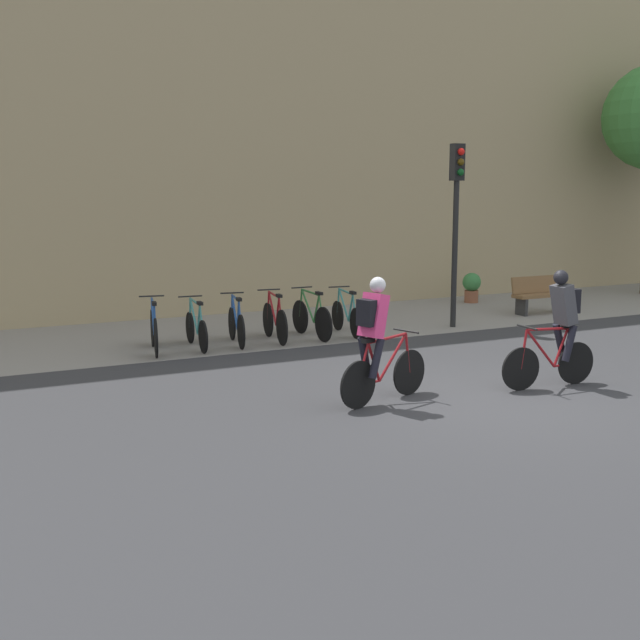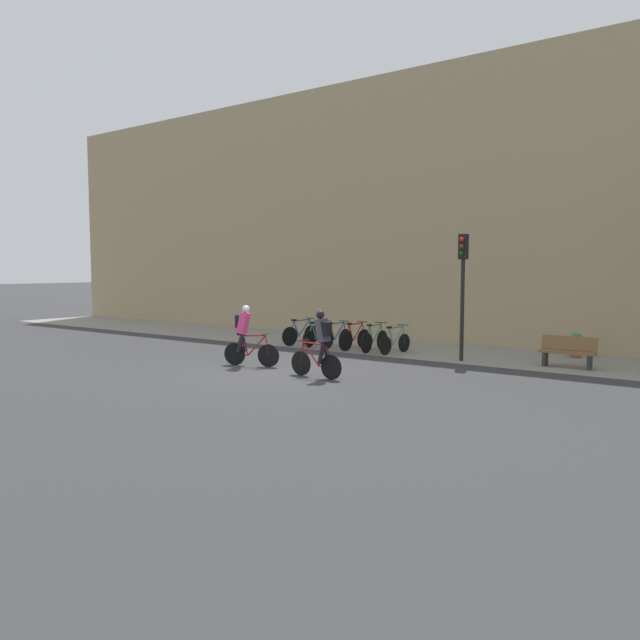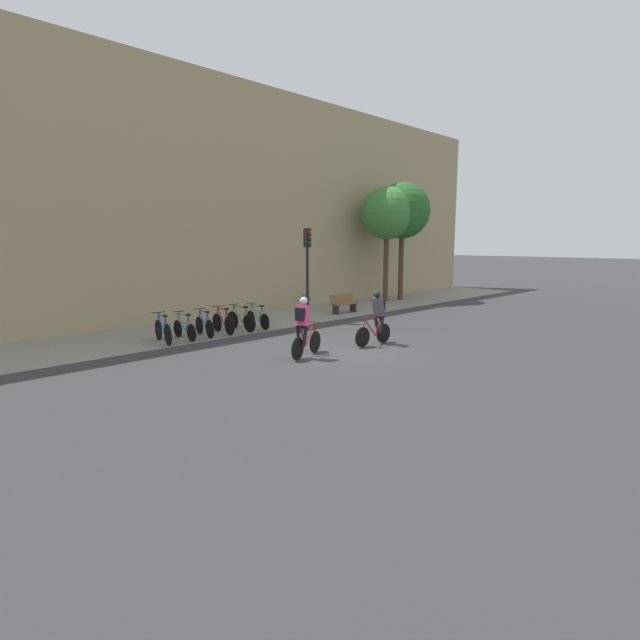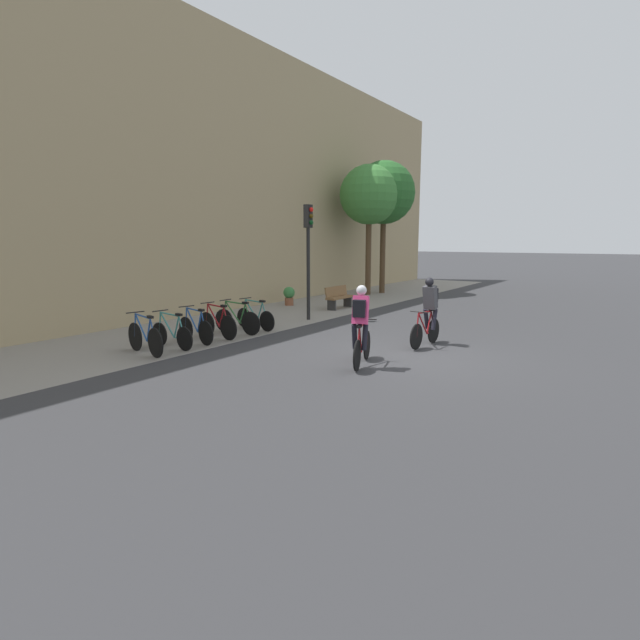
# 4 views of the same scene
# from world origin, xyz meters

# --- Properties ---
(ground) EXTENTS (200.00, 200.00, 0.00)m
(ground) POSITION_xyz_m (0.00, 0.00, 0.00)
(ground) COLOR #333335
(kerb_strip) EXTENTS (44.00, 4.50, 0.01)m
(kerb_strip) POSITION_xyz_m (0.00, 6.75, 0.00)
(kerb_strip) COLOR gray
(kerb_strip) RESTS_ON ground
(building_facade) EXTENTS (44.00, 0.60, 10.47)m
(building_facade) POSITION_xyz_m (0.00, 9.30, 5.24)
(building_facade) COLOR tan
(building_facade) RESTS_ON ground
(cyclist_pink) EXTENTS (1.67, 0.65, 1.77)m
(cyclist_pink) POSITION_xyz_m (-1.53, 0.43, 0.95)
(cyclist_pink) COLOR black
(cyclist_pink) RESTS_ON ground
(cyclist_grey) EXTENTS (1.68, 0.46, 1.77)m
(cyclist_grey) POSITION_xyz_m (1.45, 0.08, 0.95)
(cyclist_grey) COLOR black
(cyclist_grey) RESTS_ON ground
(parked_bike_0) EXTENTS (0.51, 1.74, 0.99)m
(parked_bike_0) POSITION_xyz_m (-3.32, 5.32, 0.41)
(parked_bike_0) COLOR black
(parked_bike_0) RESTS_ON ground
(parked_bike_1) EXTENTS (0.46, 1.65, 0.94)m
(parked_bike_1) POSITION_xyz_m (-2.52, 5.32, 0.38)
(parked_bike_1) COLOR black
(parked_bike_1) RESTS_ON ground
(parked_bike_2) EXTENTS (0.46, 1.59, 0.96)m
(parked_bike_2) POSITION_xyz_m (-1.73, 5.32, 0.39)
(parked_bike_2) COLOR black
(parked_bike_2) RESTS_ON ground
(parked_bike_3) EXTENTS (0.46, 1.66, 0.98)m
(parked_bike_3) POSITION_xyz_m (-0.93, 5.32, 0.40)
(parked_bike_3) COLOR black
(parked_bike_3) RESTS_ON ground
(parked_bike_4) EXTENTS (0.46, 1.73, 0.98)m
(parked_bike_4) POSITION_xyz_m (-0.13, 5.32, 0.41)
(parked_bike_4) COLOR black
(parked_bike_4) RESTS_ON ground
(parked_bike_5) EXTENTS (0.46, 1.65, 0.94)m
(parked_bike_5) POSITION_xyz_m (0.67, 5.32, 0.38)
(parked_bike_5) COLOR black
(parked_bike_5) RESTS_ON ground
(traffic_light_pole) EXTENTS (0.26, 0.30, 3.87)m
(traffic_light_pole) POSITION_xyz_m (3.14, 5.06, 2.67)
(traffic_light_pole) COLOR black
(traffic_light_pole) RESTS_ON ground
(bench) EXTENTS (1.53, 0.44, 0.89)m
(bench) POSITION_xyz_m (6.12, 5.68, 0.46)
(bench) COLOR brown
(bench) RESTS_ON ground
(potted_plant) EXTENTS (0.48, 0.48, 0.78)m
(potted_plant) POSITION_xyz_m (5.78, 7.91, 0.44)
(potted_plant) COLOR brown
(potted_plant) RESTS_ON ground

